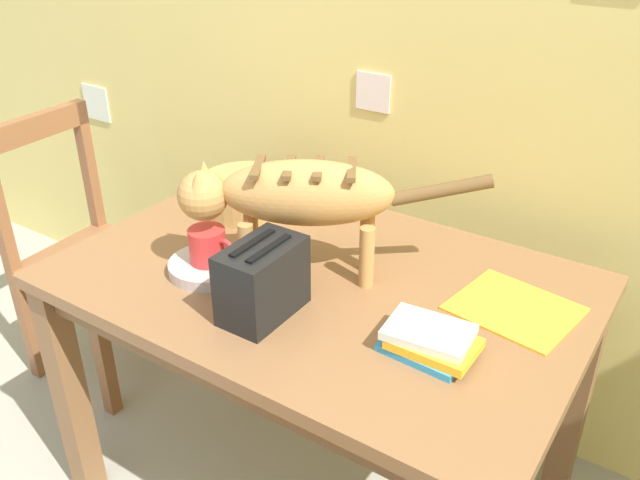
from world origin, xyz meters
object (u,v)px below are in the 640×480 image
saucer_bowl (209,266)px  book_stack (430,341)px  wicker_basket (246,193)px  cat (293,197)px  coffee_mug (209,246)px  toaster (262,280)px  dining_table (320,307)px  wooden_chair_near (88,255)px  magazine (515,309)px

saucer_bowl → book_stack: book_stack is taller
book_stack → wicker_basket: wicker_basket is taller
cat → coffee_mug: (-0.18, -0.11, -0.14)m
cat → coffee_mug: cat is taller
wicker_basket → coffee_mug: bearing=-65.2°
wicker_basket → toaster: (0.37, -0.40, 0.04)m
toaster → wicker_basket: bearing=133.1°
toaster → dining_table: bearing=85.1°
cat → toaster: 0.22m
cat → wooden_chair_near: 1.09m
book_stack → cat: bearing=166.8°
dining_table → saucer_bowl: size_ratio=6.31×
magazine → wicker_basket: 0.84m
dining_table → book_stack: size_ratio=6.56×
cat → saucer_bowl: (-0.18, -0.11, -0.20)m
saucer_bowl → wicker_basket: size_ratio=0.74×
book_stack → toaster: 0.38m
toaster → saucer_bowl: bearing=163.1°
book_stack → saucer_bowl: bearing=-179.2°
cat → saucer_bowl: bearing=90.0°
cat → saucer_bowl: size_ratio=3.21×
coffee_mug → magazine: 0.74m
dining_table → cat: 0.31m
magazine → toaster: (-0.47, -0.32, 0.08)m
book_stack → magazine: bearing=68.9°
magazine → toaster: toaster is taller
cat → book_stack: 0.46m
magazine → wicker_basket: size_ratio=0.95×
cat → wicker_basket: cat is taller
dining_table → toaster: 0.27m
dining_table → toaster: toaster is taller
toaster → book_stack: bearing=11.6°
cat → book_stack: size_ratio=3.34×
magazine → wicker_basket: wicker_basket is taller
dining_table → coffee_mug: size_ratio=9.55×
wooden_chair_near → saucer_bowl: bearing=72.7°
saucer_bowl → wooden_chair_near: (-0.78, 0.20, -0.31)m
coffee_mug → wooden_chair_near: 0.89m
book_stack → wooden_chair_near: wooden_chair_near is taller
dining_table → magazine: magazine is taller
magazine → saucer_bowl: bearing=-151.0°
toaster → wooden_chair_near: 1.10m
coffee_mug → book_stack: coffee_mug is taller
coffee_mug → book_stack: size_ratio=0.69×
cat → toaster: bearing=163.0°
dining_table → saucer_bowl: saucer_bowl is taller
toaster → coffee_mug: bearing=162.9°
wicker_basket → book_stack: bearing=-23.4°
wicker_basket → wooden_chair_near: (-0.63, -0.13, -0.34)m
wicker_basket → toaster: bearing=-46.9°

